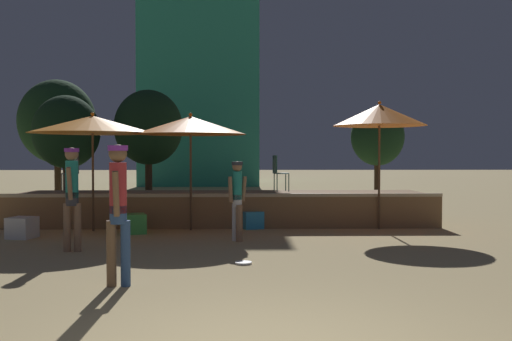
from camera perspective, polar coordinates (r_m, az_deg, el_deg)
The scene contains 18 objects.
wooden_deck at distance 14.77m, azimuth -3.43°, elevation -3.74°, with size 10.55×2.67×0.83m.
patio_umbrella_0 at distance 13.56m, azimuth -16.03°, elevation 4.44°, with size 2.86×2.86×2.72m.
patio_umbrella_1 at distance 13.27m, azimuth -6.56°, elevation 4.50°, with size 2.59×2.59×2.72m.
patio_umbrella_2 at distance 13.73m, azimuth 12.25°, elevation 5.42°, with size 2.18×2.18×3.01m.
cube_seat_0 at distance 12.99m, azimuth -12.12°, elevation -5.21°, with size 0.63×0.63×0.44m.
cube_seat_1 at distance 13.55m, azimuth -0.42°, elevation -4.96°, with size 0.58×0.58×0.41m.
cube_seat_2 at distance 12.93m, azimuth -22.35°, elevation -5.32°, with size 0.60×0.60×0.44m.
person_0 at distance 7.77m, azimuth -13.62°, elevation -3.28°, with size 0.31×0.59×1.89m.
person_1 at distance 10.78m, azimuth -17.92°, elevation -1.99°, with size 0.31×0.61×1.88m.
person_3 at distance 11.50m, azimuth -1.89°, elevation -2.70°, with size 0.41×0.29×1.61m.
bistro_chair_0 at distance 14.21m, azimuth 2.21°, elevation 0.09°, with size 0.42×0.41×0.90m.
bistro_chair_1 at distance 14.79m, azimuth -17.81°, elevation 0.08°, with size 0.47×0.47×0.90m.
frisbee_disc at distance 9.24m, azimuth -1.28°, elevation -9.21°, with size 0.27×0.27×0.03m.
background_tree_0 at distance 26.16m, azimuth -19.26°, elevation 4.63°, with size 3.28×3.28×4.99m.
background_tree_1 at distance 23.23m, azimuth -18.44°, elevation 3.66°, with size 2.56×2.56×4.04m.
background_tree_2 at distance 22.98m, azimuth -10.71°, elevation 4.24°, with size 2.69×2.69×4.31m.
background_tree_3 at distance 26.81m, azimuth 12.05°, elevation 3.31°, with size 2.43×2.43×3.92m.
distant_building at distance 33.44m, azimuth -5.56°, elevation 10.67°, with size 6.66×4.09×14.05m.
Camera 1 is at (-0.24, -4.81, 1.75)m, focal length 40.00 mm.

